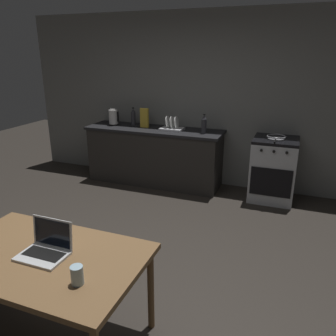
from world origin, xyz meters
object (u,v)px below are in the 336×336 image
frying_pan (276,137)px  dish_rack (172,127)px  electric_kettle (113,117)px  bottle (204,124)px  stove_oven (273,169)px  drinking_glass (77,275)px  cereal_box (144,118)px  bottle_b (133,117)px  dining_table (44,263)px  laptop (46,248)px

frying_pan → dish_rack: (-1.53, 0.03, 0.02)m
electric_kettle → bottle: 1.53m
stove_oven → frying_pan: bearing=-100.1°
drinking_glass → dish_rack: dish_rack is taller
electric_kettle → dish_rack: electric_kettle is taller
stove_oven → drinking_glass: bearing=-104.5°
cereal_box → bottle_b: size_ratio=1.02×
bottle_b → dish_rack: bearing=-6.6°
electric_kettle → bottle: size_ratio=0.91×
bottle → drinking_glass: bottle is taller
stove_oven → electric_kettle: 2.61m
bottle_b → dining_table: bearing=-73.8°
bottle → dish_rack: bottle is taller
dish_rack → bottle_b: bottle_b is taller
cereal_box → dining_table: bearing=-77.3°
electric_kettle → frying_pan: bearing=-0.6°
stove_oven → bottle: bottle is taller
cereal_box → electric_kettle: bearing=-177.9°
laptop → frying_pan: laptop is taller
drinking_glass → dining_table: bearing=157.7°
dining_table → frying_pan: frying_pan is taller
stove_oven → frying_pan: (-0.00, -0.03, 0.47)m
drinking_glass → bottle_b: 3.72m
drinking_glass → bottle: bearing=92.5°
drinking_glass → cereal_box: cereal_box is taller
stove_oven → dish_rack: bearing=179.9°
frying_pan → bottle_b: bearing=177.2°
frying_pan → drinking_glass: 3.46m
electric_kettle → drinking_glass: electric_kettle is taller
electric_kettle → bottle: bearing=-1.9°
frying_pan → dish_rack: bearing=178.9°
bottle → frying_pan: size_ratio=0.67×
dining_table → laptop: bearing=40.1°
stove_oven → laptop: bearing=-111.5°
stove_oven → laptop: laptop is taller
laptop → dish_rack: (-0.28, 3.19, 0.18)m
frying_pan → cereal_box: size_ratio=1.44×
dish_rack → bottle_b: bearing=173.4°
laptop → bottle_b: bottle_b is taller
bottle → dish_rack: 0.52m
stove_oven → dish_rack: (-1.53, 0.00, 0.49)m
dining_table → drinking_glass: (0.40, -0.16, 0.12)m
frying_pan → drinking_glass: size_ratio=3.63×
frying_pan → dish_rack: dish_rack is taller
laptop → electric_kettle: bearing=106.3°
dining_table → laptop: size_ratio=4.32×
bottle_b → cereal_box: bearing=-14.9°
laptop → dish_rack: dish_rack is taller
bottle → drinking_glass: (0.15, -3.32, -0.25)m
electric_kettle → bottle: (1.53, -0.05, 0.01)m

